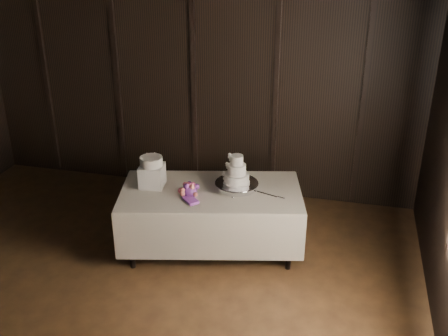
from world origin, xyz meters
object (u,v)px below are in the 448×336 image
display_table (211,218)px  small_cake (151,161)px  wedding_cake (234,172)px  box_pedestal (152,176)px  cake_stand (237,186)px  bouquet (189,190)px

display_table → small_cake: 0.93m
wedding_cake → box_pedestal: size_ratio=1.25×
box_pedestal → small_cake: size_ratio=1.04×
small_cake → wedding_cake: bearing=6.9°
cake_stand → bouquet: (-0.47, -0.26, 0.02)m
bouquet → small_cake: bearing=164.3°
small_cake → display_table: bearing=3.7°
cake_stand → wedding_cake: bearing=-150.3°
bouquet → display_table: bearing=42.6°
wedding_cake → display_table: bearing=-150.4°
display_table → small_cake: size_ratio=8.70×
wedding_cake → small_cake: (-0.91, -0.11, 0.08)m
box_pedestal → small_cake: (-0.00, 0.00, 0.17)m
cake_stand → box_pedestal: size_ratio=1.86×
display_table → wedding_cake: bearing=1.9°
display_table → cake_stand: (0.27, 0.08, 0.39)m
display_table → wedding_cake: 0.62m
wedding_cake → cake_stand: bearing=44.3°
display_table → wedding_cake: wedding_cake is taller
bouquet → small_cake: size_ratio=1.60×
cake_stand → wedding_cake: 0.18m
small_cake → bouquet: bearing=-15.7°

